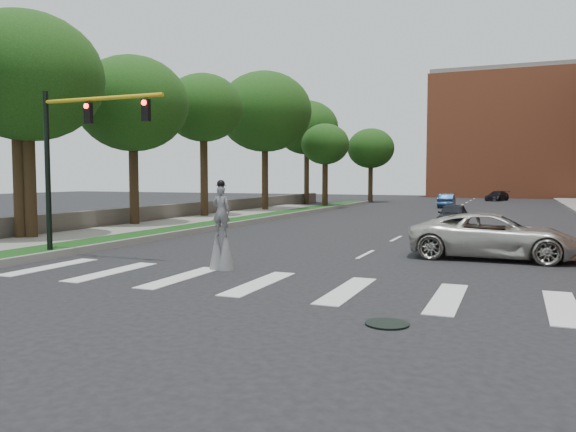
% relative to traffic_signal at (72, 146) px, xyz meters
% --- Properties ---
extents(ground_plane, '(160.00, 160.00, 0.00)m').
position_rel_traffic_signal_xyz_m(ground_plane, '(9.78, -3.00, -4.15)').
color(ground_plane, black).
rests_on(ground_plane, ground).
extents(grass_median, '(2.00, 60.00, 0.25)m').
position_rel_traffic_signal_xyz_m(grass_median, '(-1.72, 17.00, -4.03)').
color(grass_median, '#103B11').
rests_on(grass_median, ground).
extents(median_curb, '(0.20, 60.00, 0.28)m').
position_rel_traffic_signal_xyz_m(median_curb, '(-0.67, 17.00, -4.01)').
color(median_curb, gray).
rests_on(median_curb, ground).
extents(sidewalk_left, '(4.00, 60.00, 0.18)m').
position_rel_traffic_signal_xyz_m(sidewalk_left, '(-4.72, 7.00, -4.06)').
color(sidewalk_left, gray).
rests_on(sidewalk_left, ground).
extents(stone_wall, '(0.50, 56.00, 1.10)m').
position_rel_traffic_signal_xyz_m(stone_wall, '(-7.22, 19.00, -3.60)').
color(stone_wall, '#504C44').
rests_on(stone_wall, ground).
extents(manhole, '(0.90, 0.90, 0.04)m').
position_rel_traffic_signal_xyz_m(manhole, '(12.78, -5.00, -4.13)').
color(manhole, black).
rests_on(manhole, ground).
extents(building_backdrop, '(26.00, 14.00, 18.00)m').
position_rel_traffic_signal_xyz_m(building_backdrop, '(15.78, 75.00, 4.85)').
color(building_backdrop, '#C7653E').
rests_on(building_backdrop, ground).
extents(traffic_signal, '(5.30, 0.23, 6.20)m').
position_rel_traffic_signal_xyz_m(traffic_signal, '(0.00, 0.00, 0.00)').
color(traffic_signal, black).
rests_on(traffic_signal, ground).
extents(stilt_performer, '(0.84, 0.55, 2.92)m').
position_rel_traffic_signal_xyz_m(stilt_performer, '(6.34, -0.27, -3.02)').
color(stilt_performer, '#2E2012').
rests_on(stilt_performer, ground).
extents(suv_crossing, '(6.07, 2.82, 1.68)m').
position_rel_traffic_signal_xyz_m(suv_crossing, '(14.44, 5.75, -3.31)').
color(suv_crossing, beige).
rests_on(suv_crossing, ground).
extents(car_near, '(1.71, 4.18, 1.42)m').
position_rel_traffic_signal_xyz_m(car_near, '(11.66, 18.76, -3.44)').
color(car_near, black).
rests_on(car_near, ground).
extents(car_mid, '(1.55, 4.15, 1.36)m').
position_rel_traffic_signal_xyz_m(car_mid, '(8.85, 40.51, -3.47)').
color(car_mid, navy).
rests_on(car_mid, ground).
extents(car_far, '(3.16, 4.64, 1.25)m').
position_rel_traffic_signal_xyz_m(car_far, '(12.94, 58.96, -3.53)').
color(car_far, black).
rests_on(car_far, ground).
extents(tree_1, '(5.28, 5.28, 9.82)m').
position_rel_traffic_signal_xyz_m(tree_1, '(-6.48, 3.46, 3.35)').
color(tree_1, '#2E2012').
rests_on(tree_1, ground).
extents(tree_2, '(6.67, 6.67, 10.20)m').
position_rel_traffic_signal_xyz_m(tree_2, '(-6.20, 11.62, 3.19)').
color(tree_2, '#2E2012').
rests_on(tree_2, ground).
extents(tree_3, '(5.77, 5.77, 10.46)m').
position_rel_traffic_signal_xyz_m(tree_3, '(-5.98, 19.46, 3.80)').
color(tree_3, '#2E2012').
rests_on(tree_3, ground).
extents(tree_4, '(8.12, 8.12, 12.07)m').
position_rel_traffic_signal_xyz_m(tree_4, '(-5.13, 28.31, 4.45)').
color(tree_4, '#2E2012').
rests_on(tree_4, ground).
extents(tree_5, '(7.00, 7.00, 11.42)m').
position_rel_traffic_signal_xyz_m(tree_5, '(-6.51, 42.48, 4.26)').
color(tree_5, '#2E2012').
rests_on(tree_5, ground).
extents(tree_6, '(4.62, 4.62, 8.12)m').
position_rel_traffic_signal_xyz_m(tree_6, '(-1.97, 35.33, 1.94)').
color(tree_6, '#2E2012').
rests_on(tree_6, ground).
extents(tree_7, '(5.56, 5.56, 8.77)m').
position_rel_traffic_signal_xyz_m(tree_7, '(-1.00, 49.61, 2.21)').
color(tree_7, '#2E2012').
rests_on(tree_7, ground).
extents(tree_8, '(7.03, 7.03, 10.65)m').
position_rel_traffic_signal_xyz_m(tree_8, '(-6.06, 3.69, 3.48)').
color(tree_8, '#2E2012').
rests_on(tree_8, ground).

